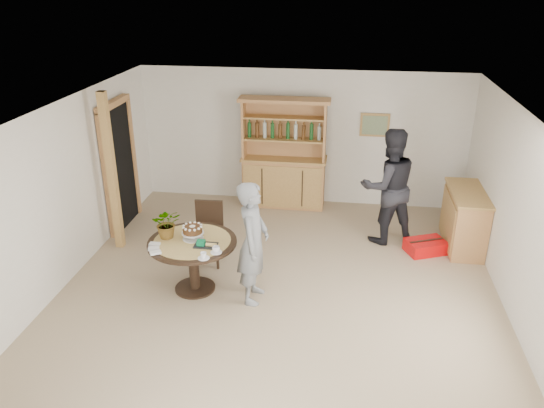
{
  "coord_description": "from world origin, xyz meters",
  "views": [
    {
      "loc": [
        0.81,
        -5.95,
        4.05
      ],
      "look_at": [
        -0.18,
        0.84,
        1.05
      ],
      "focal_mm": 35.0,
      "sensor_mm": 36.0,
      "label": 1
    }
  ],
  "objects_px": {
    "dining_table": "(193,251)",
    "adult_person": "(388,186)",
    "sideboard": "(465,219)",
    "red_suitcase": "(426,246)",
    "hutch": "(284,170)",
    "dining_chair": "(208,228)",
    "teen_boy": "(253,243)"
  },
  "relations": [
    {
      "from": "hutch",
      "to": "teen_boy",
      "type": "distance_m",
      "value": 3.2
    },
    {
      "from": "red_suitcase",
      "to": "dining_table",
      "type": "bearing_deg",
      "value": -178.28
    },
    {
      "from": "adult_person",
      "to": "red_suitcase",
      "type": "height_order",
      "value": "adult_person"
    },
    {
      "from": "sideboard",
      "to": "dining_table",
      "type": "xyz_separation_m",
      "value": [
        -3.9,
        -1.86,
        0.13
      ]
    },
    {
      "from": "teen_boy",
      "to": "dining_table",
      "type": "bearing_deg",
      "value": 85.26
    },
    {
      "from": "dining_table",
      "to": "adult_person",
      "type": "xyz_separation_m",
      "value": [
        2.67,
        1.89,
        0.34
      ]
    },
    {
      "from": "hutch",
      "to": "sideboard",
      "type": "bearing_deg",
      "value": -22.21
    },
    {
      "from": "adult_person",
      "to": "red_suitcase",
      "type": "xyz_separation_m",
      "value": [
        0.63,
        -0.34,
        -0.85
      ]
    },
    {
      "from": "dining_table",
      "to": "adult_person",
      "type": "relative_size",
      "value": 0.63
    },
    {
      "from": "sideboard",
      "to": "teen_boy",
      "type": "relative_size",
      "value": 0.75
    },
    {
      "from": "hutch",
      "to": "sideboard",
      "type": "height_order",
      "value": "hutch"
    },
    {
      "from": "dining_table",
      "to": "red_suitcase",
      "type": "distance_m",
      "value": 3.69
    },
    {
      "from": "sideboard",
      "to": "dining_table",
      "type": "bearing_deg",
      "value": -154.5
    },
    {
      "from": "sideboard",
      "to": "dining_chair",
      "type": "xyz_separation_m",
      "value": [
        -3.9,
        -1.03,
        0.06
      ]
    },
    {
      "from": "red_suitcase",
      "to": "dining_chair",
      "type": "bearing_deg",
      "value": 168.89
    },
    {
      "from": "hutch",
      "to": "red_suitcase",
      "type": "height_order",
      "value": "hutch"
    },
    {
      "from": "dining_chair",
      "to": "adult_person",
      "type": "distance_m",
      "value": 2.91
    },
    {
      "from": "hutch",
      "to": "adult_person",
      "type": "xyz_separation_m",
      "value": [
        1.82,
        -1.21,
        0.26
      ]
    },
    {
      "from": "adult_person",
      "to": "sideboard",
      "type": "bearing_deg",
      "value": 158.89
    },
    {
      "from": "adult_person",
      "to": "red_suitcase",
      "type": "relative_size",
      "value": 2.67
    },
    {
      "from": "teen_boy",
      "to": "red_suitcase",
      "type": "relative_size",
      "value": 2.37
    },
    {
      "from": "sideboard",
      "to": "red_suitcase",
      "type": "height_order",
      "value": "sideboard"
    },
    {
      "from": "dining_chair",
      "to": "red_suitcase",
      "type": "height_order",
      "value": "dining_chair"
    },
    {
      "from": "hutch",
      "to": "adult_person",
      "type": "distance_m",
      "value": 2.2
    },
    {
      "from": "sideboard",
      "to": "red_suitcase",
      "type": "distance_m",
      "value": 0.76
    },
    {
      "from": "adult_person",
      "to": "dining_table",
      "type": "bearing_deg",
      "value": 15.64
    },
    {
      "from": "sideboard",
      "to": "adult_person",
      "type": "height_order",
      "value": "adult_person"
    },
    {
      "from": "adult_person",
      "to": "red_suitcase",
      "type": "distance_m",
      "value": 1.11
    },
    {
      "from": "hutch",
      "to": "dining_table",
      "type": "bearing_deg",
      "value": -105.47
    },
    {
      "from": "hutch",
      "to": "teen_boy",
      "type": "bearing_deg",
      "value": -90.14
    },
    {
      "from": "dining_chair",
      "to": "red_suitcase",
      "type": "distance_m",
      "value": 3.41
    },
    {
      "from": "adult_person",
      "to": "hutch",
      "type": "bearing_deg",
      "value": -53.29
    }
  ]
}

